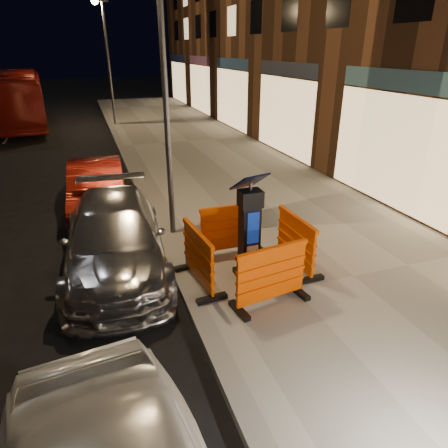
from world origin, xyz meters
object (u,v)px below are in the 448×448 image
object	(u,v)px
bus_doubledecker	(24,125)
car_silver	(119,268)
parking_kiosk	(249,229)
barrier_bldgside	(296,242)
barrier_front	(271,276)
barrier_kerbside	(198,258)
car_red	(100,210)
barrier_back	(231,229)

from	to	relation	value
bus_doubledecker	car_silver	bearing A→B (deg)	-83.72
parking_kiosk	bus_doubledecker	bearing A→B (deg)	102.81
barrier_bldgside	car_silver	xyz separation A→B (m)	(-3.20, 1.30, -0.67)
parking_kiosk	barrier_front	size ratio (longest dim) A/B	1.40
barrier_kerbside	barrier_bldgside	size ratio (longest dim) A/B	1.00
car_silver	bus_doubledecker	distance (m)	18.52
barrier_front	car_silver	xyz separation A→B (m)	(-2.25, 2.25, -0.67)
barrier_bldgside	car_red	world-z (taller)	barrier_bldgside
barrier_front	car_silver	distance (m)	3.26
barrier_kerbside	car_silver	size ratio (longest dim) A/B	0.29
barrier_back	car_red	distance (m)	4.45
barrier_back	car_red	bearing A→B (deg)	122.80
car_red	bus_doubledecker	world-z (taller)	bus_doubledecker
parking_kiosk	car_silver	world-z (taller)	parking_kiosk
car_silver	bus_doubledecker	bearing A→B (deg)	104.85
car_red	barrier_front	bearing A→B (deg)	-64.40
barrier_kerbside	bus_doubledecker	bearing A→B (deg)	8.21
parking_kiosk	barrier_back	size ratio (longest dim) A/B	1.40
bus_doubledecker	barrier_front	bearing A→B (deg)	-78.91
car_silver	car_red	distance (m)	3.32
barrier_back	car_silver	size ratio (longest dim) A/B	0.29
parking_kiosk	car_red	xyz separation A→B (m)	(-2.43, 4.62, -1.07)
barrier_front	car_red	bearing A→B (deg)	104.85
barrier_bldgside	car_red	xyz separation A→B (m)	(-3.38, 4.62, -0.67)
barrier_bldgside	bus_doubledecker	xyz separation A→B (m)	(-6.74, 19.48, -0.67)
barrier_kerbside	barrier_front	bearing A→B (deg)	-140.76
barrier_front	barrier_kerbside	bearing A→B (deg)	126.24
barrier_back	barrier_kerbside	world-z (taller)	same
parking_kiosk	car_red	size ratio (longest dim) A/B	0.47
bus_doubledecker	barrier_back	bearing A→B (deg)	-77.37
car_red	bus_doubledecker	distance (m)	15.24
barrier_front	car_silver	size ratio (longest dim) A/B	0.29
barrier_bldgside	bus_doubledecker	distance (m)	20.63
barrier_back	car_silver	distance (m)	2.38
barrier_bldgside	bus_doubledecker	size ratio (longest dim) A/B	0.13
parking_kiosk	barrier_kerbside	xyz separation A→B (m)	(-0.95, 0.00, -0.41)
parking_kiosk	car_red	world-z (taller)	parking_kiosk
car_red	car_silver	bearing A→B (deg)	-84.90
barrier_back	bus_doubledecker	world-z (taller)	bus_doubledecker
car_silver	car_red	size ratio (longest dim) A/B	1.17
parking_kiosk	barrier_front	world-z (taller)	parking_kiosk
barrier_kerbside	car_silver	world-z (taller)	barrier_kerbside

